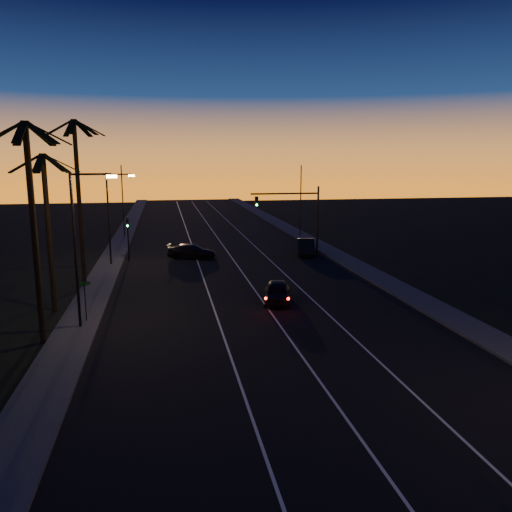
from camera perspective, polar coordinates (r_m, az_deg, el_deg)
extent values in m
cube|color=black|center=(40.57, -1.66, -2.79)|extent=(20.00, 170.00, 0.01)
cube|color=#333330|center=(40.44, -17.57, -3.25)|extent=(2.40, 170.00, 0.16)
cube|color=#333330|center=(43.64, 13.03, -1.99)|extent=(2.40, 170.00, 0.16)
cube|color=silver|center=(40.23, -5.90, -2.95)|extent=(0.12, 160.00, 0.01)
cube|color=silver|center=(40.64, -0.97, -2.75)|extent=(0.12, 160.00, 0.01)
cube|color=silver|center=(41.35, 3.83, -2.53)|extent=(0.12, 160.00, 0.01)
cylinder|color=black|center=(28.01, -23.99, 2.03)|extent=(0.32, 0.32, 11.50)
cube|color=black|center=(27.81, -22.60, 12.82)|extent=(2.18, 0.92, 1.18)
cube|color=black|center=(28.62, -23.50, 12.68)|extent=(1.25, 2.12, 1.18)
cube|color=black|center=(28.81, -25.33, 12.52)|extent=(1.34, 2.09, 1.18)
cube|color=black|center=(28.24, -26.82, 12.45)|extent=(2.18, 0.82, 1.18)
cube|color=black|center=(27.32, -26.87, 12.54)|extent=(1.90, 1.69, 1.18)
cube|color=black|center=(26.74, -25.34, 12.72)|extent=(0.45, 2.16, 1.18)
cube|color=black|center=(26.96, -23.39, 12.85)|extent=(1.95, 1.61, 1.18)
cylinder|color=black|center=(34.04, -22.59, 2.28)|extent=(0.32, 0.32, 10.00)
cube|color=black|center=(33.78, -21.33, 9.88)|extent=(2.18, 0.92, 1.18)
cube|color=black|center=(34.58, -22.09, 9.83)|extent=(1.25, 2.12, 1.18)
cube|color=black|center=(34.75, -23.60, 9.72)|extent=(1.34, 2.09, 1.18)
cube|color=black|center=(34.17, -24.79, 9.63)|extent=(2.18, 0.82, 1.18)
cube|color=black|center=(33.25, -24.78, 9.62)|extent=(1.90, 1.69, 1.18)
cube|color=black|center=(32.69, -23.50, 9.71)|extent=(0.45, 2.16, 1.18)
cube|color=black|center=(32.93, -21.93, 9.83)|extent=(1.95, 1.61, 1.18)
cylinder|color=black|center=(39.58, -19.53, 5.41)|extent=(0.32, 0.32, 12.50)
cube|color=black|center=(39.62, -18.50, 13.73)|extent=(2.18, 0.92, 1.18)
cube|color=black|center=(40.40, -19.22, 13.62)|extent=(1.25, 2.12, 1.18)
cube|color=black|center=(40.51, -20.54, 13.53)|extent=(1.34, 2.09, 1.18)
cube|color=black|center=(39.89, -21.53, 13.51)|extent=(2.18, 0.82, 1.18)
cube|color=black|center=(38.97, -21.44, 13.60)|extent=(1.90, 1.69, 1.18)
cube|color=black|center=(38.46, -20.29, 13.72)|extent=(0.45, 2.16, 1.18)
cube|color=black|center=(38.75, -18.96, 13.77)|extent=(1.95, 1.61, 1.18)
cylinder|color=black|center=(29.82, -19.95, 0.37)|extent=(0.16, 0.16, 9.00)
cylinder|color=black|center=(29.22, -18.36, 8.86)|extent=(2.20, 0.12, 0.12)
cube|color=#F9B863|center=(29.10, -16.17, 8.72)|extent=(0.55, 0.26, 0.16)
cylinder|color=black|center=(47.52, -16.48, 3.98)|extent=(0.16, 0.16, 8.50)
cylinder|color=black|center=(47.13, -15.41, 8.99)|extent=(2.20, 0.12, 0.12)
cube|color=#F9B863|center=(47.06, -14.05, 8.89)|extent=(0.55, 0.26, 0.16)
cylinder|color=black|center=(31.45, -18.92, -5.03)|extent=(0.06, 0.06, 2.60)
cube|color=#0B4612|center=(31.17, -19.05, -2.99)|extent=(0.70, 0.03, 0.20)
cylinder|color=black|center=(51.71, 7.07, 4.04)|extent=(0.20, 0.20, 7.00)
cylinder|color=black|center=(50.51, 3.32, 7.13)|extent=(7.00, 0.16, 0.16)
cube|color=black|center=(49.96, 0.06, 6.25)|extent=(0.32, 0.28, 1.00)
sphere|color=black|center=(49.77, 0.10, 6.60)|extent=(0.20, 0.20, 0.20)
sphere|color=black|center=(49.79, 0.10, 6.23)|extent=(0.20, 0.20, 0.20)
sphere|color=#14FF59|center=(49.82, 0.10, 5.86)|extent=(0.20, 0.20, 0.20)
cylinder|color=black|center=(49.65, -14.40, 1.86)|extent=(0.14, 0.14, 4.20)
cube|color=black|center=(49.43, -14.48, 3.69)|extent=(0.28, 0.25, 0.90)
sphere|color=black|center=(49.25, -14.51, 4.00)|extent=(0.18, 0.18, 0.18)
sphere|color=black|center=(49.28, -14.50, 3.67)|extent=(0.18, 0.18, 0.18)
sphere|color=#14FF59|center=(49.32, -14.48, 3.35)|extent=(0.18, 0.18, 0.18)
cylinder|color=black|center=(64.35, -14.98, 5.99)|extent=(0.14, 0.14, 9.00)
cylinder|color=black|center=(63.49, 5.12, 6.25)|extent=(0.14, 0.14, 9.00)
imported|color=black|center=(34.32, 2.44, -4.10)|extent=(2.63, 4.51, 1.44)
sphere|color=#FF0F05|center=(31.84, 1.11, -4.86)|extent=(0.18, 0.18, 0.18)
sphere|color=#FF0F05|center=(31.84, 3.71, -4.89)|extent=(0.18, 0.18, 0.18)
imported|color=black|center=(51.69, 5.72, 1.05)|extent=(2.76, 5.10, 1.60)
imported|color=black|center=(49.81, -7.36, 0.53)|extent=(5.21, 3.37, 1.40)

